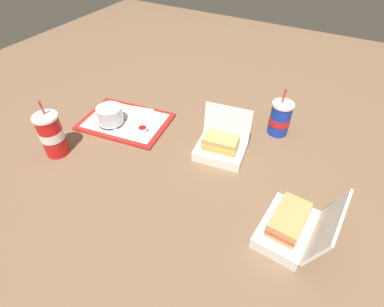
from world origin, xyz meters
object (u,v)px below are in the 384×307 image
(ketchup_cup, at_px, (143,130))
(clamshell_sandwich_center, at_px, (291,226))
(food_tray, at_px, (126,122))
(soda_cup_center, at_px, (52,135))
(cake_container, at_px, (110,116))
(plastic_fork, at_px, (117,131))
(clamshell_sandwich_right, at_px, (221,146))
(soda_cup_right, at_px, (280,119))

(ketchup_cup, xyz_separation_m, clamshell_sandwich_center, (-0.66, 0.18, 0.02))
(clamshell_sandwich_center, bearing_deg, food_tray, -15.41)
(clamshell_sandwich_center, height_order, soda_cup_center, soda_cup_center)
(ketchup_cup, relative_size, soda_cup_center, 0.17)
(cake_container, distance_m, plastic_fork, 0.08)
(cake_container, bearing_deg, clamshell_sandwich_right, -173.53)
(plastic_fork, distance_m, clamshell_sandwich_right, 0.44)
(cake_container, height_order, ketchup_cup, cake_container)
(soda_cup_center, bearing_deg, plastic_fork, -121.73)
(plastic_fork, bearing_deg, clamshell_sandwich_center, -178.01)
(cake_container, height_order, clamshell_sandwich_center, clamshell_sandwich_center)
(food_tray, relative_size, clamshell_sandwich_center, 1.80)
(clamshell_sandwich_right, height_order, soda_cup_right, soda_cup_right)
(clamshell_sandwich_center, distance_m, clamshell_sandwich_right, 0.40)
(food_tray, distance_m, clamshell_sandwich_center, 0.81)
(plastic_fork, xyz_separation_m, soda_cup_center, (0.13, 0.20, 0.07))
(food_tray, bearing_deg, cake_container, 47.15)
(ketchup_cup, distance_m, soda_cup_right, 0.57)
(soda_cup_center, bearing_deg, food_tray, -110.95)
(food_tray, bearing_deg, soda_cup_center, 69.05)
(clamshell_sandwich_center, relative_size, clamshell_sandwich_right, 1.10)
(soda_cup_right, bearing_deg, ketchup_cup, 30.62)
(clamshell_sandwich_center, height_order, soda_cup_right, soda_cup_right)
(food_tray, distance_m, clamshell_sandwich_right, 0.45)
(ketchup_cup, bearing_deg, clamshell_sandwich_center, 164.61)
(plastic_fork, bearing_deg, cake_container, -18.57)
(ketchup_cup, xyz_separation_m, soda_cup_right, (-0.49, -0.29, 0.04))
(cake_container, xyz_separation_m, ketchup_cup, (-0.16, -0.01, -0.02))
(soda_cup_center, relative_size, soda_cup_right, 1.15)
(food_tray, bearing_deg, clamshell_sandwich_center, 164.59)
(cake_container, distance_m, soda_cup_center, 0.25)
(ketchup_cup, relative_size, clamshell_sandwich_center, 0.18)
(food_tray, bearing_deg, plastic_fork, 103.09)
(plastic_fork, xyz_separation_m, clamshell_sandwich_right, (-0.43, -0.09, 0.03))
(cake_container, height_order, soda_cup_right, soda_cup_right)
(soda_cup_right, bearing_deg, clamshell_sandwich_right, 58.05)
(cake_container, xyz_separation_m, soda_cup_center, (0.07, 0.24, 0.04))
(plastic_fork, relative_size, soda_cup_center, 0.47)
(food_tray, height_order, soda_cup_center, soda_cup_center)
(cake_container, xyz_separation_m, clamshell_sandwich_center, (-0.82, 0.17, -0.01))
(food_tray, bearing_deg, ketchup_cup, 164.47)
(plastic_fork, height_order, soda_cup_right, soda_cup_right)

